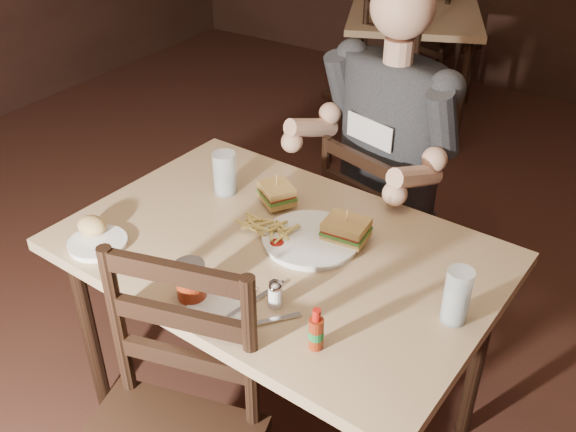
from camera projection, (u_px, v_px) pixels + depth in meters
The scene contains 23 objects.
room_shell at pixel (252, 26), 1.64m from camera, with size 7.00×7.00×7.00m.
main_table at pixel (279, 266), 1.95m from camera, with size 1.33×0.93×0.77m.
bg_table at pixel (413, 28), 4.00m from camera, with size 1.05×1.05×0.77m.
chair_far at pixel (383, 233), 2.57m from camera, with size 0.39×0.43×0.85m, color black, non-canonical shape.
bg_chair_far at pixel (441, 43), 4.52m from camera, with size 0.40×0.44×0.87m, color black, non-canonical shape.
bg_chair_near at pixel (371, 91), 3.73m from camera, with size 0.42×0.46×0.91m, color black, non-canonical shape.
diner at pixel (385, 120), 2.26m from camera, with size 0.57×0.45×0.99m, color #313337, non-canonical shape.
dinner_plate at pixel (311, 240), 1.92m from camera, with size 0.29×0.29×0.02m, color white.
sandwich_left at pixel (277, 188), 2.06m from camera, with size 0.11×0.09×0.10m, color #DAAE5A, non-canonical shape.
sandwich_right at pixel (346, 223), 1.89m from camera, with size 0.13×0.10×0.11m, color #DAAE5A, non-canonical shape.
fries_pile at pixel (262, 229), 1.93m from camera, with size 0.23×0.16×0.04m, color #CFB554, non-canonical shape.
ketchup_dollop at pixel (277, 243), 1.89m from camera, with size 0.04×0.04×0.01m, color maroon.
glass_left at pixel (225, 173), 2.13m from camera, with size 0.08×0.08×0.14m, color silver.
glass_right at pixel (457, 296), 1.60m from camera, with size 0.07×0.07×0.16m, color silver.
hot_sauce at pixel (316, 329), 1.53m from camera, with size 0.04×0.04×0.12m, color maroon, non-canonical shape.
salt_shaker at pixel (275, 295), 1.67m from camera, with size 0.04×0.04×0.07m, color white, non-canonical shape.
pepper_shaker at pixel (275, 292), 1.68m from camera, with size 0.04×0.04×0.07m, color #38332D, non-canonical shape.
syrup_dispenser at pixel (191, 281), 1.69m from camera, with size 0.08×0.08×0.11m, color maroon, non-canonical shape.
napkin at pixel (221, 300), 1.71m from camera, with size 0.15×0.14×0.00m, color white.
knife at pixel (257, 299), 1.70m from camera, with size 0.01×0.20×0.00m, color silver.
fork at pixel (267, 321), 1.63m from camera, with size 0.01×0.18×0.01m, color silver.
side_plate at pixel (98, 244), 1.91m from camera, with size 0.17×0.17×0.01m, color white.
bread_roll at pixel (92, 225), 1.93m from camera, with size 0.09×0.08×0.06m, color tan.
Camera 1 is at (0.97, -1.33, 1.89)m, focal length 40.00 mm.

